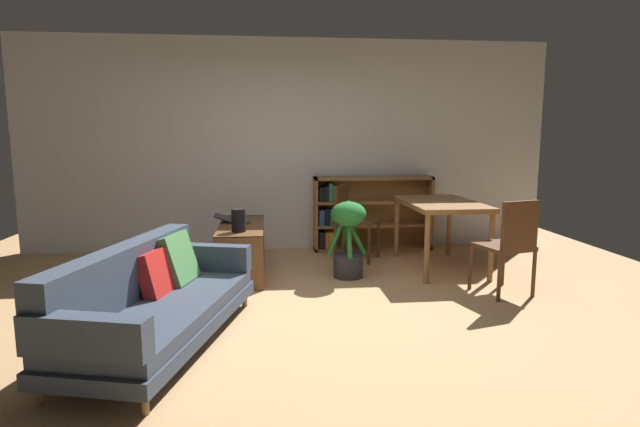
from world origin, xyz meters
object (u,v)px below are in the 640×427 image
object	(u,v)px
fabric_couch	(153,298)
dining_chair_near	(352,217)
open_laptop	(235,219)
media_console	(242,249)
dining_chair_far	(509,242)
bookshelf	(365,213)
desk_speaker	(239,220)
potted_floor_plant	(348,235)
dining_table	(440,208)

from	to	relation	value
fabric_couch	dining_chair_near	xyz separation A→B (m)	(1.83, 2.36, 0.18)
open_laptop	media_console	bearing A→B (deg)	-71.38
open_laptop	dining_chair_near	world-z (taller)	dining_chair_near
dining_chair_near	dining_chair_far	bearing A→B (deg)	-52.54
bookshelf	open_laptop	bearing A→B (deg)	-153.65
media_console	bookshelf	distance (m)	1.90
desk_speaker	potted_floor_plant	xyz separation A→B (m)	(1.13, 0.11, -0.19)
dining_table	dining_chair_far	xyz separation A→B (m)	(0.29, -1.06, -0.17)
media_console	dining_chair_far	distance (m)	2.72
media_console	dining_chair_near	distance (m)	1.41
fabric_couch	potted_floor_plant	distance (m)	2.28
dining_table	dining_chair_near	bearing A→B (deg)	150.54
fabric_couch	desk_speaker	xyz separation A→B (m)	(0.54, 1.46, 0.32)
open_laptop	dining_chair_far	size ratio (longest dim) A/B	0.45
media_console	bookshelf	world-z (taller)	bookshelf
fabric_couch	bookshelf	world-z (taller)	bookshelf
desk_speaker	dining_chair_far	xyz separation A→B (m)	(2.50, -0.67, -0.14)
dining_table	media_console	bearing A→B (deg)	-179.93
fabric_couch	media_console	size ratio (longest dim) A/B	1.51
potted_floor_plant	media_console	bearing A→B (deg)	166.00
open_laptop	dining_chair_far	distance (m)	2.88
fabric_couch	bookshelf	size ratio (longest dim) A/B	1.34
bookshelf	dining_chair_near	bearing A→B (deg)	-116.85
media_console	dining_table	distance (m)	2.24
fabric_couch	dining_chair_near	world-z (taller)	dining_chair_near
desk_speaker	dining_chair_far	distance (m)	2.59
dining_table	bookshelf	bearing A→B (deg)	121.42
dining_chair_far	desk_speaker	bearing A→B (deg)	165.04
fabric_couch	dining_chair_near	distance (m)	2.99
potted_floor_plant	dining_table	bearing A→B (deg)	14.59
dining_table	bookshelf	world-z (taller)	bookshelf
media_console	potted_floor_plant	world-z (taller)	potted_floor_plant
fabric_couch	potted_floor_plant	world-z (taller)	potted_floor_plant
open_laptop	potted_floor_plant	distance (m)	1.31
dining_chair_near	dining_chair_far	size ratio (longest dim) A/B	0.98
desk_speaker	potted_floor_plant	world-z (taller)	potted_floor_plant
fabric_couch	desk_speaker	world-z (taller)	desk_speaker
bookshelf	media_console	bearing A→B (deg)	-146.01
potted_floor_plant	open_laptop	bearing A→B (deg)	156.64
desk_speaker	bookshelf	size ratio (longest dim) A/B	0.15
open_laptop	bookshelf	world-z (taller)	bookshelf
dining_chair_far	bookshelf	distance (m)	2.30
dining_chair_near	dining_chair_far	distance (m)	1.98
dining_chair_far	media_console	bearing A→B (deg)	157.12
open_laptop	dining_table	xyz separation A→B (m)	(2.28, -0.24, 0.12)
desk_speaker	open_laptop	bearing A→B (deg)	96.86
desk_speaker	dining_chair_near	distance (m)	1.59
desk_speaker	dining_table	world-z (taller)	desk_speaker
desk_speaker	dining_chair_far	world-z (taller)	dining_chair_far
dining_table	dining_chair_near	size ratio (longest dim) A/B	1.46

